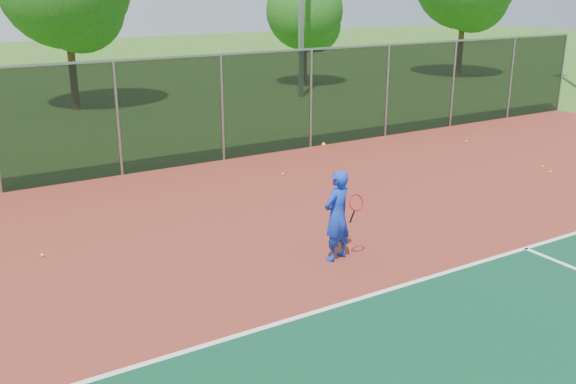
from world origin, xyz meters
The scene contains 9 objects.
court_apron centered at (0.00, 2.00, 0.01)m, with size 30.00×20.00×0.02m, color maroon.
fence_back centered at (0.00, 12.00, 1.56)m, with size 30.00×0.06×3.03m.
tennis_player centered at (-1.36, 4.51, 0.87)m, with size 0.70×0.69×2.20m.
practice_ball_0 centered at (6.86, 6.15, 0.06)m, with size 0.07×0.07×0.07m, color gold.
practice_ball_1 centered at (7.62, 9.88, 0.06)m, with size 0.07×0.07×0.07m, color gold.
practice_ball_3 centered at (-5.96, 7.41, 0.06)m, with size 0.07×0.07×0.07m, color gold.
practice_ball_4 centered at (0.63, 9.73, 0.06)m, with size 0.07×0.07×0.07m, color gold.
practice_ball_5 centered at (7.14, 6.60, 0.06)m, with size 0.07×0.07×0.07m, color gold.
tree_back_mid centered at (10.03, 23.08, 3.49)m, with size 3.79×3.79×5.56m.
Camera 1 is at (-7.78, -4.30, 4.80)m, focal length 40.00 mm.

